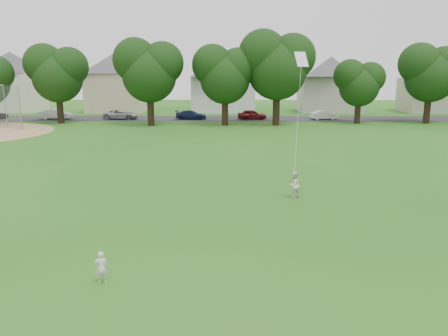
{
  "coord_description": "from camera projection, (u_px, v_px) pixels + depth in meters",
  "views": [
    {
      "loc": [
        1.18,
        -14.76,
        6.03
      ],
      "look_at": [
        0.91,
        2.0,
        2.3
      ],
      "focal_mm": 35.0,
      "sensor_mm": 36.0,
      "label": 1
    }
  ],
  "objects": [
    {
      "name": "street",
      "position": [
        222.0,
        119.0,
        56.72
      ],
      "size": [
        90.0,
        7.0,
        0.01
      ],
      "primitive_type": "cube",
      "color": "#2D2D30",
      "rests_on": "ground"
    },
    {
      "name": "ground",
      "position": [
        198.0,
        242.0,
        15.73
      ],
      "size": [
        160.0,
        160.0,
        0.0
      ],
      "primitive_type": "plane",
      "color": "#1C5914",
      "rests_on": "ground"
    },
    {
      "name": "older_boy",
      "position": [
        294.0,
        185.0,
        21.09
      ],
      "size": [
        0.8,
        0.78,
        1.3
      ],
      "primitive_type": "imported",
      "rotation": [
        0.0,
        0.0,
        3.82
      ],
      "color": "silver",
      "rests_on": "ground"
    },
    {
      "name": "kite",
      "position": [
        298.0,
        118.0,
        21.31
      ],
      "size": [
        0.91,
        1.28,
        6.19
      ],
      "color": "white",
      "rests_on": "ground"
    },
    {
      "name": "tree_row",
      "position": [
        239.0,
        70.0,
        49.14
      ],
      "size": [
        82.31,
        8.64,
        10.88
      ],
      "color": "black",
      "rests_on": "ground"
    },
    {
      "name": "toddler",
      "position": [
        101.0,
        267.0,
        12.58
      ],
      "size": [
        0.42,
        0.34,
        0.99
      ],
      "primitive_type": "imported",
      "rotation": [
        0.0,
        0.0,
        3.49
      ],
      "color": "silver",
      "rests_on": "ground"
    },
    {
      "name": "parked_cars",
      "position": [
        143.0,
        114.0,
        55.78
      ],
      "size": [
        46.28,
        2.04,
        1.29
      ],
      "color": "black",
      "rests_on": "ground"
    },
    {
      "name": "house_row",
      "position": [
        228.0,
        77.0,
        65.37
      ],
      "size": [
        76.91,
        14.04,
        10.44
      ],
      "color": "white",
      "rests_on": "ground"
    }
  ]
}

